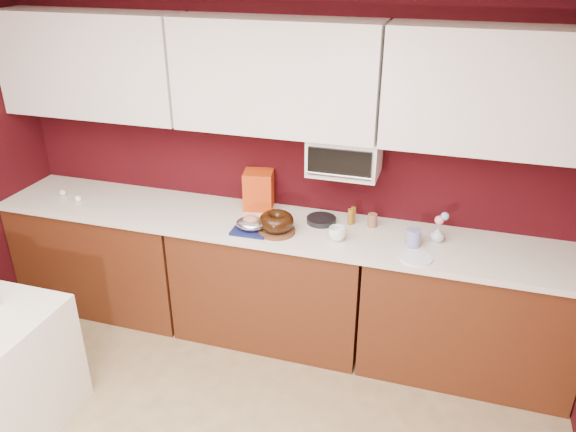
# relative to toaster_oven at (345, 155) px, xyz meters

# --- Properties ---
(wall_back) EXTENTS (4.00, 0.02, 2.50)m
(wall_back) POSITION_rel_toaster_oven_xyz_m (-0.45, 0.15, -0.12)
(wall_back) COLOR #34070B
(wall_back) RESTS_ON floor
(base_cabinet_left) EXTENTS (1.31, 0.58, 0.86)m
(base_cabinet_left) POSITION_rel_toaster_oven_xyz_m (-1.78, -0.17, -0.95)
(base_cabinet_left) COLOR #4F230F
(base_cabinet_left) RESTS_ON floor
(base_cabinet_center) EXTENTS (1.31, 0.58, 0.86)m
(base_cabinet_center) POSITION_rel_toaster_oven_xyz_m (-0.45, -0.17, -0.95)
(base_cabinet_center) COLOR #4F230F
(base_cabinet_center) RESTS_ON floor
(base_cabinet_right) EXTENTS (1.31, 0.58, 0.86)m
(base_cabinet_right) POSITION_rel_toaster_oven_xyz_m (0.88, -0.17, -0.95)
(base_cabinet_right) COLOR #4F230F
(base_cabinet_right) RESTS_ON floor
(countertop) EXTENTS (4.00, 0.62, 0.04)m
(countertop) POSITION_rel_toaster_oven_xyz_m (-0.45, -0.17, -0.49)
(countertop) COLOR silver
(countertop) RESTS_ON base_cabinet_center
(upper_cabinet_left) EXTENTS (1.31, 0.33, 0.70)m
(upper_cabinet_left) POSITION_rel_toaster_oven_xyz_m (-1.78, -0.02, 0.48)
(upper_cabinet_left) COLOR white
(upper_cabinet_left) RESTS_ON wall_back
(upper_cabinet_center) EXTENTS (1.31, 0.33, 0.70)m
(upper_cabinet_center) POSITION_rel_toaster_oven_xyz_m (-0.45, -0.02, 0.48)
(upper_cabinet_center) COLOR white
(upper_cabinet_center) RESTS_ON wall_back
(upper_cabinet_right) EXTENTS (1.31, 0.33, 0.70)m
(upper_cabinet_right) POSITION_rel_toaster_oven_xyz_m (0.88, -0.02, 0.48)
(upper_cabinet_right) COLOR white
(upper_cabinet_right) RESTS_ON wall_back
(toaster_oven) EXTENTS (0.45, 0.30, 0.25)m
(toaster_oven) POSITION_rel_toaster_oven_xyz_m (0.00, 0.00, 0.00)
(toaster_oven) COLOR white
(toaster_oven) RESTS_ON upper_cabinet_center
(toaster_oven_door) EXTENTS (0.40, 0.02, 0.18)m
(toaster_oven_door) POSITION_rel_toaster_oven_xyz_m (0.00, -0.16, 0.00)
(toaster_oven_door) COLOR black
(toaster_oven_door) RESTS_ON toaster_oven
(toaster_oven_handle) EXTENTS (0.42, 0.02, 0.02)m
(toaster_oven_handle) POSITION_rel_toaster_oven_xyz_m (0.00, -0.18, -0.07)
(toaster_oven_handle) COLOR silver
(toaster_oven_handle) RESTS_ON toaster_oven
(cake_base) EXTENTS (0.28, 0.28, 0.02)m
(cake_base) POSITION_rel_toaster_oven_xyz_m (-0.37, -0.28, -0.46)
(cake_base) COLOR #5B311B
(cake_base) RESTS_ON countertop
(bundt_cake) EXTENTS (0.28, 0.28, 0.09)m
(bundt_cake) POSITION_rel_toaster_oven_xyz_m (-0.37, -0.28, -0.39)
(bundt_cake) COLOR black
(bundt_cake) RESTS_ON cake_base
(navy_towel) EXTENTS (0.24, 0.20, 0.02)m
(navy_towel) POSITION_rel_toaster_oven_xyz_m (-0.54, -0.32, -0.47)
(navy_towel) COLOR #131949
(navy_towel) RESTS_ON countertop
(foil_ham_nest) EXTENTS (0.24, 0.22, 0.07)m
(foil_ham_nest) POSITION_rel_toaster_oven_xyz_m (-0.54, -0.32, -0.42)
(foil_ham_nest) COLOR white
(foil_ham_nest) RESTS_ON navy_towel
(roasted_ham) EXTENTS (0.11, 0.09, 0.07)m
(roasted_ham) POSITION_rel_toaster_oven_xyz_m (-0.54, -0.32, -0.40)
(roasted_ham) COLOR tan
(roasted_ham) RESTS_ON foil_ham_nest
(pandoro_box) EXTENTS (0.23, 0.22, 0.27)m
(pandoro_box) POSITION_rel_toaster_oven_xyz_m (-0.61, 0.05, -0.34)
(pandoro_box) COLOR #AB1B0B
(pandoro_box) RESTS_ON countertop
(dark_pan) EXTENTS (0.21, 0.21, 0.03)m
(dark_pan) POSITION_rel_toaster_oven_xyz_m (-0.13, -0.05, -0.46)
(dark_pan) COLOR black
(dark_pan) RESTS_ON countertop
(coffee_mug) EXTENTS (0.14, 0.14, 0.11)m
(coffee_mug) POSITION_rel_toaster_oven_xyz_m (0.03, -0.27, -0.42)
(coffee_mug) COLOR white
(coffee_mug) RESTS_ON countertop
(blue_jar) EXTENTS (0.11, 0.11, 0.11)m
(blue_jar) POSITION_rel_toaster_oven_xyz_m (0.50, -0.20, -0.42)
(blue_jar) COLOR navy
(blue_jar) RESTS_ON countertop
(flower_vase) EXTENTS (0.09, 0.09, 0.11)m
(flower_vase) POSITION_rel_toaster_oven_xyz_m (0.64, -0.10, -0.42)
(flower_vase) COLOR #B3BFCB
(flower_vase) RESTS_ON countertop
(flower_pink) EXTENTS (0.06, 0.06, 0.06)m
(flower_pink) POSITION_rel_toaster_oven_xyz_m (0.64, -0.10, -0.33)
(flower_pink) COLOR pink
(flower_pink) RESTS_ON flower_vase
(flower_blue) EXTENTS (0.05, 0.05, 0.05)m
(flower_blue) POSITION_rel_toaster_oven_xyz_m (0.67, -0.08, -0.30)
(flower_blue) COLOR #7EAACA
(flower_blue) RESTS_ON flower_vase
(china_plate) EXTENTS (0.24, 0.24, 0.01)m
(china_plate) POSITION_rel_toaster_oven_xyz_m (0.53, -0.36, -0.47)
(china_plate) COLOR white
(china_plate) RESTS_ON countertop
(amber_bottle) EXTENTS (0.04, 0.04, 0.11)m
(amber_bottle) POSITION_rel_toaster_oven_xyz_m (0.06, -0.03, -0.42)
(amber_bottle) COLOR #90611A
(amber_bottle) RESTS_ON countertop
(paper_cup) EXTENTS (0.08, 0.08, 0.09)m
(paper_cup) POSITION_rel_toaster_oven_xyz_m (0.21, -0.01, -0.43)
(paper_cup) COLOR brown
(paper_cup) RESTS_ON countertop
(egg_left) EXTENTS (0.06, 0.05, 0.05)m
(egg_left) POSITION_rel_toaster_oven_xyz_m (-2.08, -0.19, -0.45)
(egg_left) COLOR silver
(egg_left) RESTS_ON countertop
(egg_right) EXTENTS (0.07, 0.06, 0.04)m
(egg_right) POSITION_rel_toaster_oven_xyz_m (-1.91, -0.24, -0.45)
(egg_right) COLOR white
(egg_right) RESTS_ON countertop
(amber_bottle_tall) EXTENTS (0.04, 0.04, 0.12)m
(amber_bottle_tall) POSITION_rel_toaster_oven_xyz_m (0.08, -0.00, -0.42)
(amber_bottle_tall) COLOR brown
(amber_bottle_tall) RESTS_ON countertop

